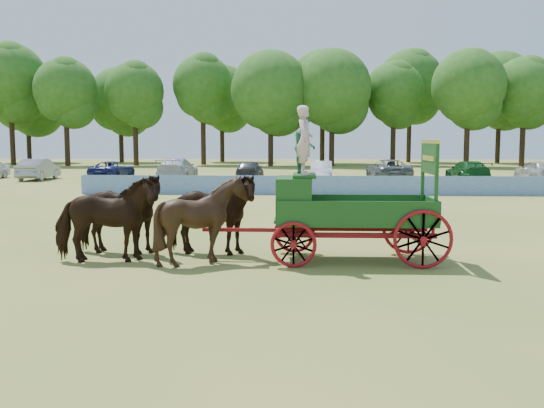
# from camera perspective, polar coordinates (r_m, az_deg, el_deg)

# --- Properties ---
(ground) EXTENTS (160.00, 160.00, 0.00)m
(ground) POSITION_cam_1_polar(r_m,az_deg,el_deg) (15.46, 9.34, -5.19)
(ground) COLOR #A08B48
(ground) RESTS_ON ground
(horse_lead_left) EXTENTS (2.66, 1.48, 2.13)m
(horse_lead_left) POSITION_cam_1_polar(r_m,az_deg,el_deg) (15.29, -15.45, -1.41)
(horse_lead_left) COLOR black
(horse_lead_left) RESTS_ON ground
(horse_lead_right) EXTENTS (2.62, 1.39, 2.13)m
(horse_lead_right) POSITION_cam_1_polar(r_m,az_deg,el_deg) (16.33, -14.25, -0.91)
(horse_lead_right) COLOR black
(horse_lead_right) RESTS_ON ground
(horse_wheel_left) EXTENTS (2.26, 2.09, 2.14)m
(horse_wheel_left) POSITION_cam_1_polar(r_m,az_deg,el_deg) (14.71, -6.53, -1.50)
(horse_wheel_left) COLOR black
(horse_wheel_left) RESTS_ON ground
(horse_wheel_right) EXTENTS (2.61, 1.35, 2.13)m
(horse_wheel_right) POSITION_cam_1_polar(r_m,az_deg,el_deg) (15.79, -5.89, -0.99)
(horse_wheel_right) COLOR black
(horse_wheel_right) RESTS_ON ground
(farm_dray) EXTENTS (6.00, 2.00, 3.81)m
(farm_dray) POSITION_cam_1_polar(r_m,az_deg,el_deg) (15.03, 5.05, 0.71)
(farm_dray) COLOR maroon
(farm_dray) RESTS_ON ground
(sponsor_banner) EXTENTS (26.00, 0.08, 1.05)m
(sponsor_banner) POSITION_cam_1_polar(r_m,az_deg,el_deg) (33.17, 4.10, 1.77)
(sponsor_banner) COLOR #1E42A6
(sponsor_banner) RESTS_ON ground
(parked_cars) EXTENTS (53.73, 6.94, 1.63)m
(parked_cars) POSITION_cam_1_polar(r_m,az_deg,el_deg) (45.45, 6.31, 3.20)
(parked_cars) COLOR silver
(parked_cars) RESTS_ON ground
(treeline) EXTENTS (89.14, 23.26, 15.10)m
(treeline) POSITION_cam_1_polar(r_m,az_deg,el_deg) (75.14, 2.00, 10.80)
(treeline) COLOR #382314
(treeline) RESTS_ON ground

